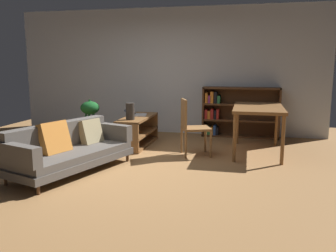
{
  "coord_description": "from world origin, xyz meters",
  "views": [
    {
      "loc": [
        1.77,
        -4.9,
        1.51
      ],
      "look_at": [
        0.59,
        0.25,
        0.58
      ],
      "focal_mm": 37.56,
      "sensor_mm": 36.0,
      "label": 1
    }
  ],
  "objects_px": {
    "fabric_couch": "(69,148)",
    "dining_chair_near": "(191,125)",
    "open_laptop": "(137,114)",
    "media_console": "(138,131)",
    "potted_floor_plant": "(90,120)",
    "desk_speaker": "(130,111)",
    "dining_table": "(258,111)",
    "bookshelf": "(235,112)"
  },
  "relations": [
    {
      "from": "bookshelf",
      "to": "media_console",
      "type": "bearing_deg",
      "value": -144.65
    },
    {
      "from": "fabric_couch",
      "to": "desk_speaker",
      "type": "bearing_deg",
      "value": 72.44
    },
    {
      "from": "desk_speaker",
      "to": "dining_table",
      "type": "bearing_deg",
      "value": 6.84
    },
    {
      "from": "fabric_couch",
      "to": "open_laptop",
      "type": "distance_m",
      "value": 1.98
    },
    {
      "from": "fabric_couch",
      "to": "media_console",
      "type": "distance_m",
      "value": 1.83
    },
    {
      "from": "desk_speaker",
      "to": "dining_chair_near",
      "type": "relative_size",
      "value": 0.31
    },
    {
      "from": "fabric_couch",
      "to": "dining_table",
      "type": "relative_size",
      "value": 1.39
    },
    {
      "from": "desk_speaker",
      "to": "dining_table",
      "type": "xyz_separation_m",
      "value": [
        2.19,
        0.26,
        0.03
      ]
    },
    {
      "from": "potted_floor_plant",
      "to": "open_laptop",
      "type": "bearing_deg",
      "value": 4.99
    },
    {
      "from": "open_laptop",
      "to": "media_console",
      "type": "bearing_deg",
      "value": -67.43
    },
    {
      "from": "open_laptop",
      "to": "desk_speaker",
      "type": "relative_size",
      "value": 1.59
    },
    {
      "from": "fabric_couch",
      "to": "media_console",
      "type": "bearing_deg",
      "value": 75.56
    },
    {
      "from": "fabric_couch",
      "to": "dining_chair_near",
      "type": "height_order",
      "value": "dining_chair_near"
    },
    {
      "from": "media_console",
      "to": "dining_chair_near",
      "type": "height_order",
      "value": "dining_chair_near"
    },
    {
      "from": "desk_speaker",
      "to": "dining_table",
      "type": "relative_size",
      "value": 0.21
    },
    {
      "from": "potted_floor_plant",
      "to": "dining_chair_near",
      "type": "bearing_deg",
      "value": -15.75
    },
    {
      "from": "media_console",
      "to": "dining_chair_near",
      "type": "relative_size",
      "value": 1.4
    },
    {
      "from": "open_laptop",
      "to": "desk_speaker",
      "type": "bearing_deg",
      "value": -84.62
    },
    {
      "from": "desk_speaker",
      "to": "potted_floor_plant",
      "type": "height_order",
      "value": "potted_floor_plant"
    },
    {
      "from": "fabric_couch",
      "to": "dining_table",
      "type": "distance_m",
      "value": 3.14
    },
    {
      "from": "potted_floor_plant",
      "to": "media_console",
      "type": "bearing_deg",
      "value": -4.05
    },
    {
      "from": "dining_chair_near",
      "to": "bookshelf",
      "type": "xyz_separation_m",
      "value": [
        0.65,
        1.76,
        -0.01
      ]
    },
    {
      "from": "media_console",
      "to": "bookshelf",
      "type": "xyz_separation_m",
      "value": [
        1.75,
        1.24,
        0.25
      ]
    },
    {
      "from": "bookshelf",
      "to": "fabric_couch",
      "type": "bearing_deg",
      "value": -126.18
    },
    {
      "from": "fabric_couch",
      "to": "dining_chair_near",
      "type": "bearing_deg",
      "value": 39.0
    },
    {
      "from": "fabric_couch",
      "to": "bookshelf",
      "type": "xyz_separation_m",
      "value": [
        2.2,
        3.01,
        0.18
      ]
    },
    {
      "from": "potted_floor_plant",
      "to": "fabric_couch",
      "type": "bearing_deg",
      "value": -74.04
    },
    {
      "from": "media_console",
      "to": "potted_floor_plant",
      "type": "xyz_separation_m",
      "value": [
        -0.98,
        0.07,
        0.18
      ]
    },
    {
      "from": "desk_speaker",
      "to": "potted_floor_plant",
      "type": "relative_size",
      "value": 0.35
    },
    {
      "from": "media_console",
      "to": "desk_speaker",
      "type": "height_order",
      "value": "desk_speaker"
    },
    {
      "from": "dining_table",
      "to": "dining_chair_near",
      "type": "xyz_separation_m",
      "value": [
        -1.08,
        -0.41,
        -0.2
      ]
    },
    {
      "from": "open_laptop",
      "to": "desk_speaker",
      "type": "xyz_separation_m",
      "value": [
        0.05,
        -0.52,
        0.12
      ]
    },
    {
      "from": "open_laptop",
      "to": "potted_floor_plant",
      "type": "bearing_deg",
      "value": -175.01
    },
    {
      "from": "open_laptop",
      "to": "bookshelf",
      "type": "xyz_separation_m",
      "value": [
        1.81,
        1.09,
        -0.06
      ]
    },
    {
      "from": "fabric_couch",
      "to": "dining_table",
      "type": "xyz_separation_m",
      "value": [
        2.63,
        1.66,
        0.39
      ]
    },
    {
      "from": "media_console",
      "to": "potted_floor_plant",
      "type": "height_order",
      "value": "potted_floor_plant"
    },
    {
      "from": "desk_speaker",
      "to": "dining_chair_near",
      "type": "distance_m",
      "value": 1.13
    },
    {
      "from": "open_laptop",
      "to": "bookshelf",
      "type": "height_order",
      "value": "bookshelf"
    },
    {
      "from": "media_console",
      "to": "dining_table",
      "type": "relative_size",
      "value": 0.93
    },
    {
      "from": "media_console",
      "to": "desk_speaker",
      "type": "distance_m",
      "value": 0.57
    },
    {
      "from": "fabric_couch",
      "to": "potted_floor_plant",
      "type": "relative_size",
      "value": 2.36
    },
    {
      "from": "potted_floor_plant",
      "to": "dining_chair_near",
      "type": "distance_m",
      "value": 2.16
    }
  ]
}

